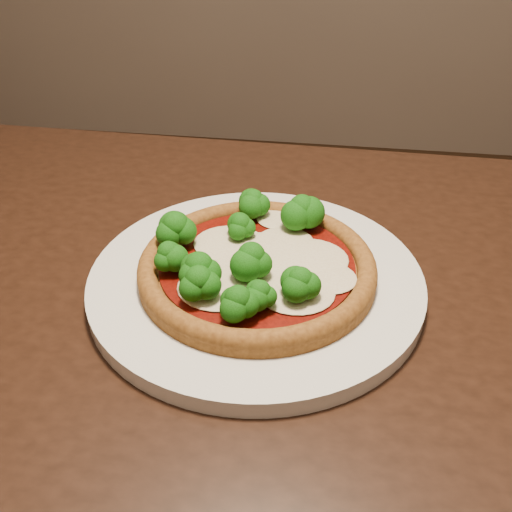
# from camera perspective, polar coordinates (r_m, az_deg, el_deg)

# --- Properties ---
(dining_table) EXTENTS (1.15, 0.85, 0.75)m
(dining_table) POSITION_cam_1_polar(r_m,az_deg,el_deg) (0.65, 1.03, -12.43)
(dining_table) COLOR black
(dining_table) RESTS_ON floor
(plate) EXTENTS (0.35, 0.35, 0.02)m
(plate) POSITION_cam_1_polar(r_m,az_deg,el_deg) (0.61, 0.00, -2.39)
(plate) COLOR silver
(plate) RESTS_ON dining_table
(pizza) EXTENTS (0.25, 0.25, 0.06)m
(pizza) POSITION_cam_1_polar(r_m,az_deg,el_deg) (0.59, -0.36, -0.46)
(pizza) COLOR brown
(pizza) RESTS_ON plate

